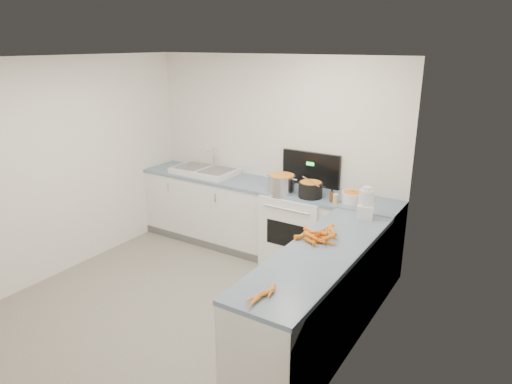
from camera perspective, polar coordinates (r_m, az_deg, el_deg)
The scene contains 19 objects.
floor at distance 4.89m, azimuth -10.21°, elevation -14.67°, with size 3.50×4.00×0.00m, color gray, non-canonical shape.
ceiling at distance 4.12m, azimuth -12.22°, elevation 15.98°, with size 3.50×4.00×0.00m, color white, non-canonical shape.
wall_back at distance 5.90m, azimuth 2.19°, elevation 4.65°, with size 3.50×2.50×0.00m, color white, non-canonical shape.
wall_left at distance 5.65m, azimuth -24.26°, elevation 2.43°, with size 4.00×2.50×0.00m, color white, non-canonical shape.
wall_right at distance 3.46m, azimuth 10.76°, elevation -5.69°, with size 4.00×2.50×0.00m, color white, non-canonical shape.
counter_back at distance 5.89m, azimuth 0.64°, elevation -3.32°, with size 3.50×0.62×0.94m.
counter_right at distance 4.17m, azimuth 7.77°, elevation -13.23°, with size 0.62×2.20×0.94m.
stove at distance 5.63m, azimuth 5.35°, elevation -4.42°, with size 0.76×0.65×1.36m.
sink at distance 6.22m, azimuth -6.43°, elevation 2.68°, with size 0.86×0.52×0.31m.
steel_pot at distance 5.37m, azimuth 3.22°, elevation 0.93°, with size 0.32×0.32×0.24m, color silver.
black_pot at distance 5.25m, azimuth 6.82°, elevation 0.19°, with size 0.28×0.28×0.20m, color black.
wooden_spoon at distance 5.22m, azimuth 6.86°, elevation 1.32°, with size 0.02×0.02×0.41m, color #AD7A47.
mixing_bowl at distance 5.17m, azimuth 12.01°, elevation -0.63°, with size 0.25×0.25×0.12m, color white.
extract_bottle at distance 5.13m, azimuth 9.45°, elevation -0.58°, with size 0.05×0.05×0.13m, color #593319.
spice_jar at distance 5.11m, azimuth 9.87°, elevation -0.87°, with size 0.05×0.05×0.09m, color #E5B266.
food_processor at distance 4.72m, azimuth 13.55°, elevation -1.51°, with size 0.20×0.23×0.33m.
carrot_pile at distance 4.17m, azimuth 7.81°, elevation -5.36°, with size 0.42×0.46×0.09m.
peeled_carrots at distance 3.24m, azimuth 0.58°, elevation -12.90°, with size 0.14×0.35×0.04m.
peelings at distance 6.35m, azimuth -8.02°, elevation 3.28°, with size 0.25×0.29×0.01m.
Camera 1 is at (2.86, -2.97, 2.63)m, focal length 32.00 mm.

